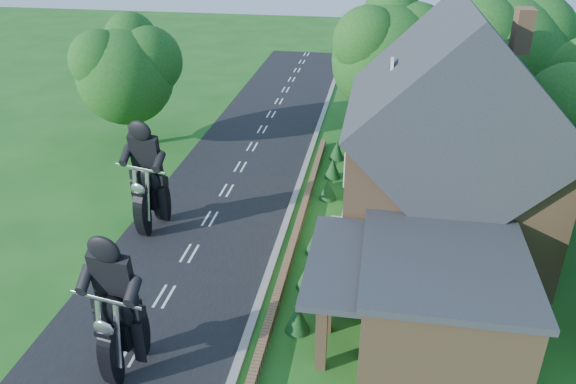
% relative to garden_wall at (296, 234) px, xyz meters
% --- Properties ---
extents(ground, '(120.00, 120.00, 0.00)m').
position_rel_garden_wall_xyz_m(ground, '(-4.30, -5.00, -0.20)').
color(ground, '#1B5718').
rests_on(ground, ground).
extents(road, '(7.00, 80.00, 0.02)m').
position_rel_garden_wall_xyz_m(road, '(-4.30, -5.00, -0.19)').
color(road, black).
rests_on(road, ground).
extents(kerb, '(0.30, 80.00, 0.12)m').
position_rel_garden_wall_xyz_m(kerb, '(-0.65, -5.00, -0.14)').
color(kerb, gray).
rests_on(kerb, ground).
extents(garden_wall, '(0.30, 22.00, 0.40)m').
position_rel_garden_wall_xyz_m(garden_wall, '(0.00, 0.00, 0.00)').
color(garden_wall, olive).
rests_on(garden_wall, ground).
extents(house, '(9.54, 8.64, 10.24)m').
position_rel_garden_wall_xyz_m(house, '(6.19, 1.00, 4.14)').
color(house, olive).
rests_on(house, ground).
extents(annex, '(7.05, 5.94, 3.44)m').
position_rel_garden_wall_xyz_m(annex, '(5.57, -5.80, 1.57)').
color(annex, olive).
rests_on(annex, ground).
extents(tree_behind_house, '(7.81, 7.20, 10.08)m').
position_rel_garden_wall_xyz_m(tree_behind_house, '(9.88, 11.14, 6.03)').
color(tree_behind_house, black).
rests_on(tree_behind_house, ground).
extents(tree_behind_left, '(6.94, 6.40, 9.16)m').
position_rel_garden_wall_xyz_m(tree_behind_left, '(3.86, 12.13, 5.53)').
color(tree_behind_left, black).
rests_on(tree_behind_left, ground).
extents(tree_far_road, '(6.08, 5.60, 7.84)m').
position_rel_garden_wall_xyz_m(tree_far_road, '(-11.16, 9.11, 4.64)').
color(tree_far_road, black).
rests_on(tree_far_road, ground).
extents(shrub_a, '(0.90, 0.90, 1.10)m').
position_rel_garden_wall_xyz_m(shrub_a, '(1.00, -6.00, 0.35)').
color(shrub_a, '#133B17').
rests_on(shrub_a, ground).
extents(shrub_b, '(0.90, 0.90, 1.10)m').
position_rel_garden_wall_xyz_m(shrub_b, '(1.00, -3.50, 0.35)').
color(shrub_b, '#133B17').
rests_on(shrub_b, ground).
extents(shrub_c, '(0.90, 0.90, 1.10)m').
position_rel_garden_wall_xyz_m(shrub_c, '(1.00, -1.00, 0.35)').
color(shrub_c, '#133B17').
rests_on(shrub_c, ground).
extents(shrub_d, '(0.90, 0.90, 1.10)m').
position_rel_garden_wall_xyz_m(shrub_d, '(1.00, 4.00, 0.35)').
color(shrub_d, '#133B17').
rests_on(shrub_d, ground).
extents(shrub_e, '(0.90, 0.90, 1.10)m').
position_rel_garden_wall_xyz_m(shrub_e, '(1.00, 6.50, 0.35)').
color(shrub_e, '#133B17').
rests_on(shrub_e, ground).
extents(shrub_f, '(0.90, 0.90, 1.10)m').
position_rel_garden_wall_xyz_m(shrub_f, '(1.00, 9.00, 0.35)').
color(shrub_f, '#133B17').
rests_on(shrub_f, ground).
extents(motorcycle_lead, '(0.68, 1.68, 1.53)m').
position_rel_garden_wall_xyz_m(motorcycle_lead, '(-4.10, -8.71, 0.56)').
color(motorcycle_lead, black).
rests_on(motorcycle_lead, ground).
extents(motorcycle_follow, '(0.81, 1.76, 1.59)m').
position_rel_garden_wall_xyz_m(motorcycle_follow, '(-6.58, -0.21, 0.59)').
color(motorcycle_follow, black).
rests_on(motorcycle_follow, ground).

